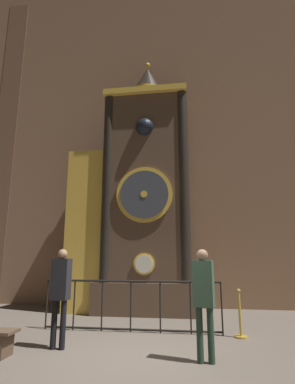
{
  "coord_description": "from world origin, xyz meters",
  "views": [
    {
      "loc": [
        0.88,
        -5.53,
        1.71
      ],
      "look_at": [
        -0.48,
        4.21,
        3.83
      ],
      "focal_mm": 28.0,
      "sensor_mm": 36.0,
      "label": 1
    }
  ],
  "objects": [
    {
      "name": "stanchion_post",
      "position": [
        1.92,
        1.61,
        0.32
      ],
      "size": [
        0.28,
        0.28,
        1.01
      ],
      "color": "#B28E33",
      "rests_on": "ground_plane"
    },
    {
      "name": "ground_plane",
      "position": [
        0.0,
        0.0,
        0.0
      ],
      "size": [
        28.0,
        28.0,
        0.0
      ],
      "primitive_type": "plane",
      "color": "brown"
    },
    {
      "name": "visitor_far",
      "position": [
        1.09,
        -0.1,
        1.1
      ],
      "size": [
        0.38,
        0.29,
        1.83
      ],
      "rotation": [
        0.0,
        0.0,
        -0.23
      ],
      "color": "#213427",
      "rests_on": "ground_plane"
    },
    {
      "name": "cathedral_back_wall",
      "position": [
        -0.09,
        5.37,
        7.23
      ],
      "size": [
        24.0,
        0.32,
        14.49
      ],
      "color": "#846047",
      "rests_on": "ground_plane"
    },
    {
      "name": "railing_fence",
      "position": [
        -0.54,
        1.75,
        0.64
      ],
      "size": [
        4.21,
        0.05,
        1.15
      ],
      "color": "black",
      "rests_on": "ground_plane"
    },
    {
      "name": "visitor_near",
      "position": [
        -1.65,
        0.27,
        1.11
      ],
      "size": [
        0.36,
        0.25,
        1.85
      ],
      "rotation": [
        0.0,
        0.0,
        -0.09
      ],
      "color": "black",
      "rests_on": "ground_plane"
    },
    {
      "name": "clock_tower",
      "position": [
        -0.87,
        4.18,
        3.56
      ],
      "size": [
        4.23,
        1.76,
        8.72
      ],
      "color": "brown",
      "rests_on": "ground_plane"
    }
  ]
}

